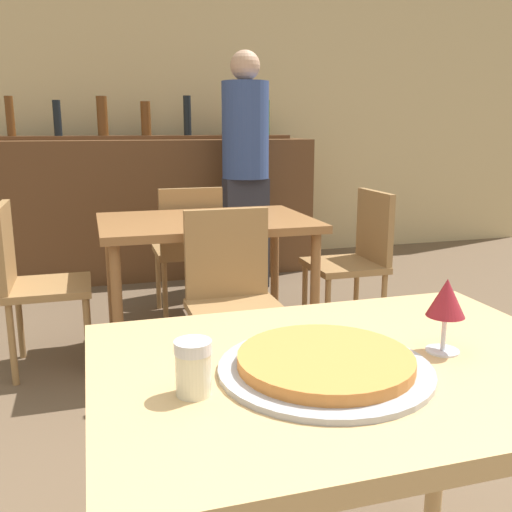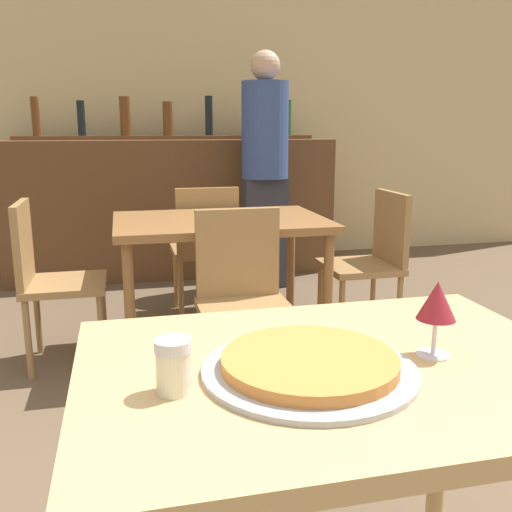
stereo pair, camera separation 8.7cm
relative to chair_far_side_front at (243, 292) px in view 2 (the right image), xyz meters
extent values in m
cube|color=#D1B784|center=(-0.10, 2.82, 0.92)|extent=(8.00, 0.05, 2.80)
cube|color=tan|center=(-0.10, -1.35, 0.23)|extent=(1.02, 0.74, 0.04)
cylinder|color=tan|center=(-0.55, -1.04, -0.14)|extent=(0.05, 0.05, 0.69)
cylinder|color=tan|center=(0.36, -1.04, -0.14)|extent=(0.05, 0.05, 0.69)
cube|color=brown|center=(0.00, 0.56, 0.22)|extent=(1.09, 0.77, 0.04)
cylinder|color=brown|center=(-0.49, 0.23, -0.14)|extent=(0.05, 0.05, 0.68)
cylinder|color=brown|center=(0.49, 0.23, -0.14)|extent=(0.05, 0.05, 0.68)
cylinder|color=brown|center=(-0.49, 0.88, -0.14)|extent=(0.05, 0.05, 0.68)
cylinder|color=brown|center=(0.49, 0.88, -0.14)|extent=(0.05, 0.05, 0.68)
cube|color=brown|center=(-0.10, 2.32, 0.06)|extent=(2.60, 0.56, 1.09)
cube|color=brown|center=(-0.10, 2.46, 0.62)|extent=(2.39, 0.24, 0.03)
cylinder|color=#5B3314|center=(-1.11, 2.46, 0.79)|extent=(0.06, 0.06, 0.30)
cylinder|color=black|center=(-0.77, 2.46, 0.77)|extent=(0.06, 0.06, 0.27)
cylinder|color=#5B3314|center=(-0.44, 2.46, 0.79)|extent=(0.08, 0.08, 0.31)
cylinder|color=#5B3314|center=(-0.10, 2.46, 0.77)|extent=(0.08, 0.08, 0.27)
cylinder|color=black|center=(0.24, 2.46, 0.80)|extent=(0.06, 0.06, 0.32)
cylinder|color=maroon|center=(0.58, 2.46, 0.76)|extent=(0.08, 0.08, 0.25)
cylinder|color=#1E5123|center=(0.92, 2.46, 0.78)|extent=(0.06, 0.06, 0.29)
cube|color=olive|center=(0.00, -0.08, -0.07)|extent=(0.40, 0.40, 0.04)
cube|color=olive|center=(0.00, 0.10, 0.15)|extent=(0.38, 0.04, 0.40)
cylinder|color=olive|center=(-0.17, -0.25, -0.28)|extent=(0.03, 0.03, 0.40)
cylinder|color=olive|center=(0.17, -0.25, -0.28)|extent=(0.03, 0.03, 0.40)
cylinder|color=olive|center=(-0.17, 0.09, -0.28)|extent=(0.03, 0.03, 0.40)
cylinder|color=olive|center=(0.17, 0.09, -0.28)|extent=(0.03, 0.03, 0.40)
cube|color=olive|center=(0.00, 1.19, -0.07)|extent=(0.40, 0.40, 0.04)
cube|color=olive|center=(0.00, 1.01, 0.15)|extent=(0.38, 0.04, 0.40)
cylinder|color=olive|center=(0.17, 1.36, -0.28)|extent=(0.03, 0.03, 0.40)
cylinder|color=olive|center=(-0.17, 1.36, -0.28)|extent=(0.03, 0.03, 0.40)
cylinder|color=olive|center=(0.17, 1.02, -0.28)|extent=(0.03, 0.03, 0.40)
cylinder|color=olive|center=(-0.17, 1.02, -0.28)|extent=(0.03, 0.03, 0.40)
cube|color=olive|center=(-0.80, 0.56, -0.07)|extent=(0.40, 0.40, 0.04)
cube|color=olive|center=(-0.98, 0.56, 0.15)|extent=(0.04, 0.38, 0.40)
cylinder|color=olive|center=(-0.63, 0.39, -0.28)|extent=(0.03, 0.03, 0.40)
cylinder|color=olive|center=(-0.63, 0.73, -0.28)|extent=(0.03, 0.03, 0.40)
cylinder|color=olive|center=(-0.97, 0.39, -0.28)|extent=(0.03, 0.03, 0.40)
cylinder|color=olive|center=(-0.97, 0.73, -0.28)|extent=(0.03, 0.03, 0.40)
cube|color=olive|center=(0.80, 0.56, -0.07)|extent=(0.40, 0.40, 0.04)
cube|color=olive|center=(0.98, 0.56, 0.15)|extent=(0.04, 0.38, 0.40)
cylinder|color=olive|center=(0.63, 0.73, -0.28)|extent=(0.03, 0.03, 0.40)
cylinder|color=olive|center=(0.63, 0.39, -0.28)|extent=(0.03, 0.03, 0.40)
cylinder|color=olive|center=(0.97, 0.73, -0.28)|extent=(0.03, 0.03, 0.40)
cylinder|color=olive|center=(0.97, 0.39, -0.28)|extent=(0.03, 0.03, 0.40)
cylinder|color=#A3A3A8|center=(-0.16, -1.39, 0.25)|extent=(0.42, 0.42, 0.01)
cylinder|color=#CC7A38|center=(-0.16, -1.39, 0.27)|extent=(0.34, 0.34, 0.02)
cylinder|color=beige|center=(-0.42, -1.41, 0.29)|extent=(0.06, 0.06, 0.08)
cylinder|color=silver|center=(-0.42, -1.41, 0.34)|extent=(0.07, 0.07, 0.02)
cube|color=#2D2D38|center=(0.54, 1.74, -0.07)|extent=(0.32, 0.18, 0.82)
cylinder|color=#33477F|center=(0.54, 1.74, 0.68)|extent=(0.34, 0.34, 0.69)
sphere|color=tan|center=(0.54, 1.74, 1.13)|extent=(0.21, 0.21, 0.21)
cylinder|color=silver|center=(0.11, -1.36, 0.25)|extent=(0.07, 0.07, 0.00)
cylinder|color=silver|center=(0.11, -1.36, 0.29)|extent=(0.01, 0.01, 0.07)
cone|color=maroon|center=(0.11, -1.36, 0.37)|extent=(0.08, 0.08, 0.08)
camera|label=1|loc=(-0.58, -2.33, 0.71)|focal=40.00mm
camera|label=2|loc=(-0.50, -2.36, 0.71)|focal=40.00mm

